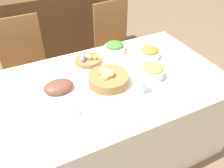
{
  "coord_description": "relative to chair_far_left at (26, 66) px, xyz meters",
  "views": [
    {
      "loc": [
        -0.57,
        -1.24,
        1.77
      ],
      "look_at": [
        0.0,
        -0.08,
        0.76
      ],
      "focal_mm": 38.0,
      "sensor_mm": 36.0,
      "label": 1
    }
  ],
  "objects": [
    {
      "name": "pineapple_bowl",
      "position": [
        0.8,
        -0.91,
        0.26
      ],
      "size": [
        0.18,
        0.18,
        0.1
      ],
      "color": "silver",
      "rests_on": "dining_table"
    },
    {
      "name": "ham_platter",
      "position": [
        0.13,
        -0.76,
        0.24
      ],
      "size": [
        0.32,
        0.22,
        0.08
      ],
      "color": "white",
      "rests_on": "dining_table"
    },
    {
      "name": "butter_dish",
      "position": [
        0.12,
        -1.02,
        0.23
      ],
      "size": [
        0.12,
        0.07,
        0.03
      ],
      "color": "white",
      "rests_on": "dining_table"
    },
    {
      "name": "drinking_cup",
      "position": [
        0.64,
        -1.02,
        0.26
      ],
      "size": [
        0.07,
        0.07,
        0.1
      ],
      "color": "silver",
      "rests_on": "dining_table"
    },
    {
      "name": "knife",
      "position": [
        0.54,
        -1.19,
        0.22
      ],
      "size": [
        0.02,
        0.18,
        0.0
      ],
      "rotation": [
        0.0,
        0.0,
        -0.08
      ],
      "color": "silver",
      "rests_on": "dining_table"
    },
    {
      "name": "chair_far_left",
      "position": [
        0.0,
        0.0,
        0.0
      ],
      "size": [
        0.42,
        0.42,
        0.96
      ],
      "rotation": [
        0.0,
        0.0,
        0.0
      ],
      "color": "olive",
      "rests_on": "ground"
    },
    {
      "name": "dining_table",
      "position": [
        0.47,
        -0.83,
        -0.15
      ],
      "size": [
        1.76,
        1.02,
        0.72
      ],
      "color": "white",
      "rests_on": "ground"
    },
    {
      "name": "egg_basket",
      "position": [
        0.45,
        -0.51,
        0.24
      ],
      "size": [
        0.21,
        0.21,
        0.08
      ],
      "color": "#9E7542",
      "rests_on": "dining_table"
    },
    {
      "name": "fork",
      "position": [
        0.25,
        -1.19,
        0.22
      ],
      "size": [
        0.02,
        0.18,
        0.0
      ],
      "rotation": [
        0.0,
        0.0,
        -0.08
      ],
      "color": "silver",
      "rests_on": "dining_table"
    },
    {
      "name": "sideboard",
      "position": [
        0.55,
        0.83,
        -0.05
      ],
      "size": [
        1.52,
        0.44,
        0.91
      ],
      "color": "brown",
      "rests_on": "ground"
    },
    {
      "name": "bread_basket",
      "position": [
        0.48,
        -0.84,
        0.26
      ],
      "size": [
        0.29,
        0.29,
        0.11
      ],
      "color": "#9E7542",
      "rests_on": "dining_table"
    },
    {
      "name": "carrot_bowl",
      "position": [
        0.94,
        -0.66,
        0.26
      ],
      "size": [
        0.17,
        0.17,
        0.09
      ],
      "color": "white",
      "rests_on": "dining_table"
    },
    {
      "name": "ground_plane",
      "position": [
        0.47,
        -0.83,
        -0.51
      ],
      "size": [
        12.0,
        12.0,
        0.0
      ],
      "primitive_type": "plane",
      "color": "#7F664C"
    },
    {
      "name": "dinner_plate",
      "position": [
        0.4,
        -1.19,
        0.22
      ],
      "size": [
        0.23,
        0.23,
        0.01
      ],
      "color": "white",
      "rests_on": "dining_table"
    },
    {
      "name": "spoon",
      "position": [
        0.57,
        -1.19,
        0.22
      ],
      "size": [
        0.02,
        0.18,
        0.0
      ],
      "rotation": [
        0.0,
        0.0,
        0.08
      ],
      "color": "silver",
      "rests_on": "dining_table"
    },
    {
      "name": "chair_far_right",
      "position": [
        0.97,
        -0.0,
        0.0
      ],
      "size": [
        0.47,
        0.47,
        0.96
      ],
      "rotation": [
        0.0,
        0.0,
        0.12
      ],
      "color": "olive",
      "rests_on": "ground"
    },
    {
      "name": "green_salad_bowl",
      "position": [
        0.72,
        -0.45,
        0.26
      ],
      "size": [
        0.18,
        0.18,
        0.09
      ],
      "color": "white",
      "rests_on": "dining_table"
    }
  ]
}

